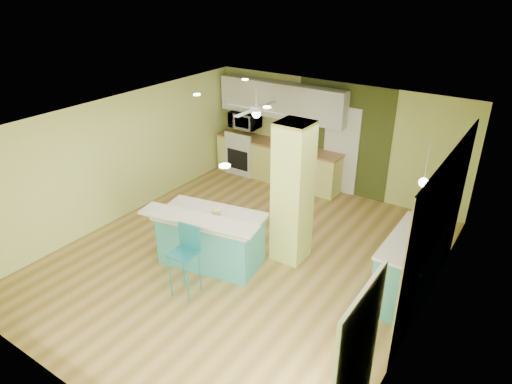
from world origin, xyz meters
TOP-DOWN VIEW (x-y plane):
  - floor at (0.00, 0.00)m, footprint 6.00×7.00m
  - ceiling at (0.00, 0.00)m, footprint 6.00×7.00m
  - wall_back at (0.00, 3.50)m, footprint 6.00×0.01m
  - wall_front at (0.00, -3.50)m, footprint 6.00×0.01m
  - wall_left at (-3.00, 0.00)m, footprint 0.01×7.00m
  - wall_right at (3.00, 0.00)m, footprint 0.01×7.00m
  - wood_panel at (2.99, 0.60)m, footprint 0.02×3.40m
  - olive_accent at (0.20, 3.49)m, footprint 2.20×0.02m
  - interior_door at (0.20, 3.46)m, footprint 0.82×0.05m
  - french_door at (2.97, -2.30)m, footprint 0.04×1.08m
  - column at (0.65, 0.50)m, footprint 0.55×0.55m
  - kitchen_run at (-1.30, 3.20)m, footprint 3.25×0.63m
  - stove at (-2.25, 3.19)m, footprint 0.76×0.66m
  - upper_cabinets at (-1.30, 3.32)m, footprint 3.20×0.34m
  - microwave at (-2.25, 3.20)m, footprint 0.70×0.48m
  - ceiling_fan at (-1.10, 2.00)m, footprint 1.41×1.41m
  - pendant_lamp at (2.65, 0.75)m, footprint 0.14×0.14m
  - wall_decor at (2.96, 0.80)m, footprint 0.03×0.90m
  - peninsula at (-0.40, -0.44)m, footprint 2.06×1.40m
  - bar_stool at (-0.19, -1.26)m, footprint 0.42×0.42m
  - side_counter at (2.70, 0.56)m, footprint 0.69×1.62m
  - fruit_bowl at (-1.21, 3.14)m, footprint 0.40×0.40m
  - canister at (-0.26, -0.42)m, footprint 0.15×0.15m

SIDE VIEW (x-z plane):
  - floor at x=0.00m, z-range -0.01..0.00m
  - stove at x=-2.25m, z-range -0.08..1.00m
  - kitchen_run at x=-1.30m, z-range 0.00..0.94m
  - peninsula at x=-0.40m, z-range -0.04..1.04m
  - side_counter at x=2.70m, z-range 0.00..1.05m
  - bar_stool at x=-0.19m, z-range 0.20..1.37m
  - fruit_bowl at x=-1.21m, z-range 0.94..1.02m
  - interior_door at x=0.20m, z-range 0.00..2.00m
  - canister at x=-0.26m, z-range 0.93..1.09m
  - french_door at x=2.97m, z-range 0.00..2.10m
  - wall_back at x=0.00m, z-range 0.00..2.50m
  - wall_front at x=0.00m, z-range 0.00..2.50m
  - wall_left at x=-3.00m, z-range 0.00..2.50m
  - wall_right at x=3.00m, z-range 0.00..2.50m
  - wood_panel at x=2.99m, z-range 0.00..2.50m
  - olive_accent at x=0.20m, z-range 0.00..2.50m
  - column at x=0.65m, z-range 0.00..2.50m
  - microwave at x=-2.25m, z-range 1.16..1.55m
  - wall_decor at x=2.96m, z-range 1.20..1.90m
  - pendant_lamp at x=2.65m, z-range 1.54..2.23m
  - upper_cabinets at x=-1.30m, z-range 1.55..2.35m
  - ceiling_fan at x=-1.10m, z-range 1.77..2.38m
  - ceiling at x=0.00m, z-range 2.50..2.51m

